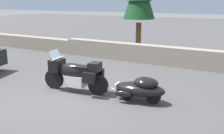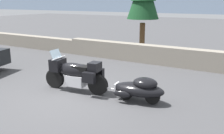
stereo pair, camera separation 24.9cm
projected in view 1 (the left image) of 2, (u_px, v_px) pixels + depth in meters
ground_plane at (72, 95)px, 7.98m from camera, size 80.00×80.00×0.00m
stone_guard_wall at (143, 54)px, 12.18m from camera, size 24.00×0.63×0.86m
touring_motorcycle at (75, 73)px, 8.14m from camera, size 2.31×0.88×1.33m
car_shaped_trailer at (140, 88)px, 7.37m from camera, size 2.23×0.87×0.76m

